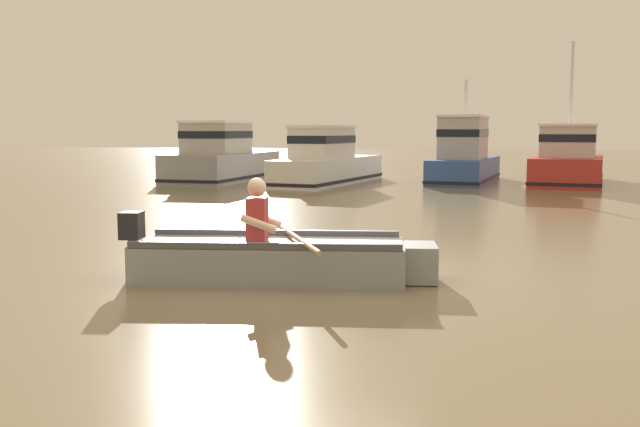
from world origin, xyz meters
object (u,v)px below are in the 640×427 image
Objects in this scene: moored_boat_white at (327,162)px; moored_boat_red at (568,161)px; moored_boat_grey at (221,159)px; moored_boat_blue at (464,158)px; rowboat_with_person at (276,258)px.

moored_boat_red is (7.75, 1.49, 0.02)m from moored_boat_white.
moored_boat_grey is 1.07× the size of moored_boat_blue.
moored_boat_white is (-2.09, 14.97, 0.45)m from rowboat_with_person.
moored_boat_white is at bearing -161.69° from moored_boat_blue.
rowboat_with_person is at bearing -98.04° from moored_boat_blue.
moored_boat_blue reaches higher than rowboat_with_person.
rowboat_with_person is at bearing -69.21° from moored_boat_grey.
moored_boat_red is (5.66, 16.46, 0.48)m from rowboat_with_person.
rowboat_with_person is 0.58× the size of moored_boat_white.
rowboat_with_person is 17.41m from moored_boat_red.
moored_boat_white is at bearing 97.96° from rowboat_with_person.
moored_boat_red is (11.54, 0.97, -0.04)m from moored_boat_grey.
rowboat_with_person is 16.60m from moored_boat_blue.
moored_boat_white is 1.16× the size of moored_boat_blue.
moored_boat_blue is at bearing 18.31° from moored_boat_white.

